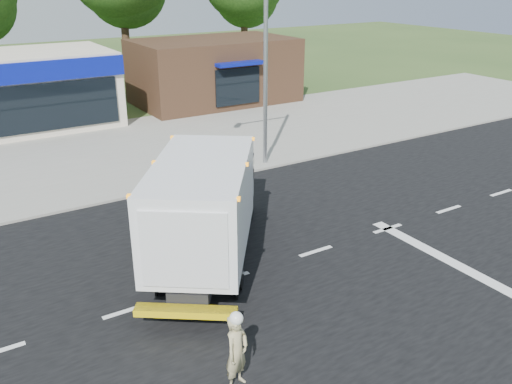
# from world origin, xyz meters

# --- Properties ---
(ground) EXTENTS (120.00, 120.00, 0.00)m
(ground) POSITION_xyz_m (0.00, 0.00, 0.00)
(ground) COLOR #385123
(ground) RESTS_ON ground
(road_asphalt) EXTENTS (60.00, 14.00, 0.02)m
(road_asphalt) POSITION_xyz_m (0.00, 0.00, 0.00)
(road_asphalt) COLOR black
(road_asphalt) RESTS_ON ground
(sidewalk) EXTENTS (60.00, 2.40, 0.12)m
(sidewalk) POSITION_xyz_m (0.00, 8.20, 0.06)
(sidewalk) COLOR gray
(sidewalk) RESTS_ON ground
(parking_apron) EXTENTS (60.00, 9.00, 0.02)m
(parking_apron) POSITION_xyz_m (0.00, 14.00, 0.01)
(parking_apron) COLOR gray
(parking_apron) RESTS_ON ground
(lane_markings) EXTENTS (55.20, 7.00, 0.01)m
(lane_markings) POSITION_xyz_m (1.35, -1.35, 0.02)
(lane_markings) COLOR silver
(lane_markings) RESTS_ON road_asphalt
(ems_box_truck) EXTENTS (6.22, 7.45, 3.33)m
(ems_box_truck) POSITION_xyz_m (-2.98, 1.36, 1.92)
(ems_box_truck) COLOR black
(ems_box_truck) RESTS_ON ground
(emergency_worker) EXTENTS (0.72, 0.63, 1.78)m
(emergency_worker) POSITION_xyz_m (-4.91, -3.74, 0.88)
(emergency_worker) COLOR tan
(emergency_worker) RESTS_ON ground
(brown_storefront) EXTENTS (10.00, 6.70, 4.00)m
(brown_storefront) POSITION_xyz_m (7.00, 19.98, 2.00)
(brown_storefront) COLOR #382316
(brown_storefront) RESTS_ON ground
(traffic_signal_pole) EXTENTS (3.51, 0.25, 8.00)m
(traffic_signal_pole) POSITION_xyz_m (2.35, 7.60, 4.92)
(traffic_signal_pole) COLOR gray
(traffic_signal_pole) RESTS_ON ground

